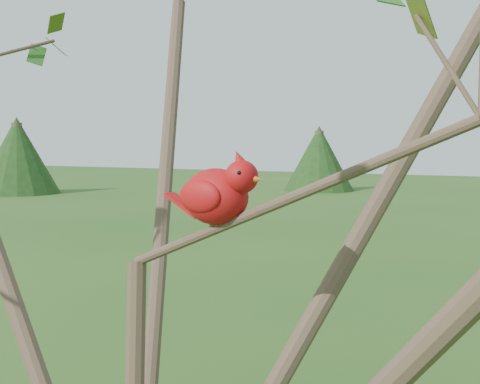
{
  "coord_description": "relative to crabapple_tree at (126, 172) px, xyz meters",
  "views": [
    {
      "loc": [
        0.69,
        -0.87,
        2.17
      ],
      "look_at": [
        0.18,
        0.08,
        2.09
      ],
      "focal_mm": 50.0,
      "sensor_mm": 36.0,
      "label": 1
    }
  ],
  "objects": [
    {
      "name": "crabapple_tree",
      "position": [
        0.0,
        0.0,
        0.0
      ],
      "size": [
        2.35,
        2.05,
        2.95
      ],
      "color": "#3C2A20",
      "rests_on": "ground"
    },
    {
      "name": "cardinal",
      "position": [
        0.11,
        0.11,
        -0.04
      ],
      "size": [
        0.2,
        0.11,
        0.14
      ],
      "rotation": [
        0.0,
        0.0,
        -0.13
      ],
      "color": "#AA0E10",
      "rests_on": "ground"
    }
  ]
}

